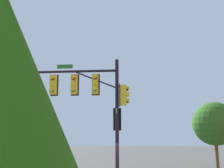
{
  "coord_description": "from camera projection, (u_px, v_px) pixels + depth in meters",
  "views": [
    {
      "loc": [
        -0.67,
        14.33,
        2.93
      ],
      "look_at": [
        0.31,
        -0.45,
        5.81
      ],
      "focal_mm": 42.32,
      "sensor_mm": 36.0,
      "label": 1
    }
  ],
  "objects": [
    {
      "name": "tree_mid",
      "position": [
        215.0,
        124.0,
        23.43
      ],
      "size": [
        3.87,
        3.87,
        5.88
      ],
      "color": "brown",
      "rests_on": "ground_plane"
    },
    {
      "name": "signal_pole_assembly",
      "position": [
        88.0,
        97.0,
        14.64
      ],
      "size": [
        6.1,
        1.15,
        7.11
      ],
      "color": "black",
      "rests_on": "ground_plane"
    }
  ]
}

